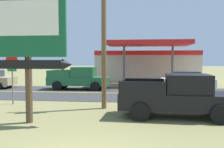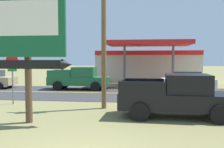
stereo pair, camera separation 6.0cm
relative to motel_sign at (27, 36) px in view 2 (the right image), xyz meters
name	(u,v)px [view 2 (the right image)]	position (x,y,z in m)	size (l,w,h in m)	color
road_asphalt	(120,93)	(2.92, 9.29, -3.57)	(140.00, 8.00, 0.02)	#333335
road_centre_line	(120,93)	(2.92, 9.29, -3.56)	(126.00, 0.20, 0.01)	gold
motel_sign	(27,36)	(0.00, 0.00, 0.00)	(3.57, 0.54, 5.51)	brown
stop_sign	(12,70)	(-2.91, 4.03, -1.56)	(0.80, 0.08, 2.95)	slate
utility_pole	(104,26)	(2.58, 3.45, 0.80)	(1.62, 0.26, 8.25)	brown
gas_station	(147,65)	(5.26, 21.00, -1.64)	(12.00, 11.50, 4.40)	beige
pickup_black_parked_on_lawn	(178,96)	(6.25, 1.84, -2.62)	(5.29, 2.43, 1.96)	black
pickup_green_on_road	(80,78)	(-0.72, 11.29, -2.62)	(5.20, 2.24, 1.96)	#1E6038
car_white_far_lane	(187,81)	(8.33, 11.29, -2.75)	(4.20, 2.00, 1.64)	silver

